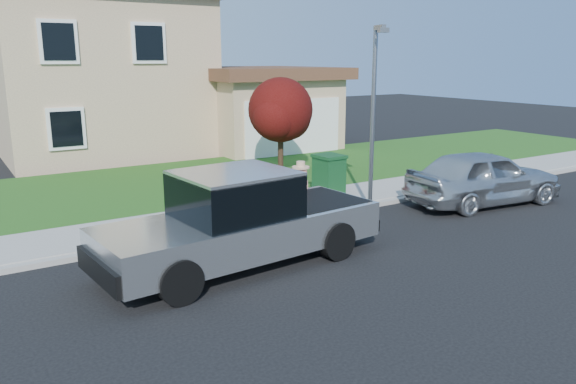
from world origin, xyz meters
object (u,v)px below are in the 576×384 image
(trash_bin, at_px, (329,175))
(street_lamp, at_px, (374,110))
(ornamental_tree, at_px, (281,113))
(woman, at_px, (301,198))
(sedan, at_px, (484,177))
(pickup_truck, at_px, (241,222))

(trash_bin, height_order, street_lamp, street_lamp)
(ornamental_tree, xyz_separation_m, trash_bin, (-0.52, -3.48, -1.48))
(woman, bearing_deg, trash_bin, -139.68)
(woman, relative_size, trash_bin, 1.41)
(sedan, distance_m, trash_bin, 4.37)
(pickup_truck, distance_m, ornamental_tree, 8.64)
(sedan, height_order, ornamental_tree, ornamental_tree)
(woman, xyz_separation_m, sedan, (5.75, -0.69, -0.01))
(sedan, xyz_separation_m, trash_bin, (-3.42, 2.72, -0.03))
(woman, relative_size, street_lamp, 0.35)
(woman, bearing_deg, ornamental_tree, -118.10)
(trash_bin, relative_size, street_lamp, 0.25)
(trash_bin, bearing_deg, ornamental_tree, 79.11)
(pickup_truck, bearing_deg, ornamental_tree, 47.80)
(woman, height_order, trash_bin, woman)
(pickup_truck, height_order, trash_bin, pickup_truck)
(pickup_truck, bearing_deg, sedan, -0.79)
(trash_bin, bearing_deg, sedan, -40.88)
(ornamental_tree, bearing_deg, woman, -117.40)
(trash_bin, bearing_deg, street_lamp, -92.03)
(woman, height_order, ornamental_tree, ornamental_tree)
(pickup_truck, bearing_deg, woman, 24.54)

